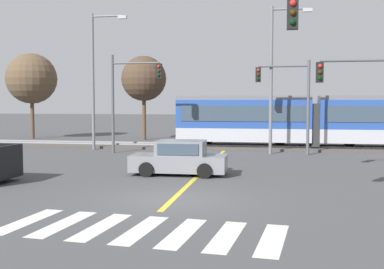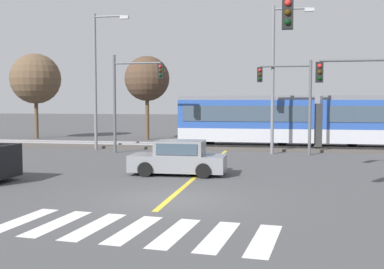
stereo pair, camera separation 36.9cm
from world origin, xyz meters
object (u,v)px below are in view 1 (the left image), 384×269
at_px(street_lamp_west, 96,73).
at_px(street_lamp_centre, 275,71).
at_px(bare_tree_far_west, 32,79).
at_px(light_rail_tram, 315,119).
at_px(traffic_light_near_right, 376,60).
at_px(traffic_light_far_right, 290,92).
at_px(traffic_light_far_left, 129,89).
at_px(sedan_crossing, 179,159).
at_px(bare_tree_west, 144,79).
at_px(traffic_light_mid_right, 378,92).

height_order(street_lamp_west, street_lamp_centre, street_lamp_west).
height_order(street_lamp_centre, bare_tree_far_west, street_lamp_centre).
bearing_deg(street_lamp_centre, light_rail_tram, 50.58).
bearing_deg(street_lamp_centre, bare_tree_far_west, 157.21).
height_order(light_rail_tram, traffic_light_near_right, traffic_light_near_right).
relative_size(traffic_light_far_right, bare_tree_far_west, 0.78).
bearing_deg(traffic_light_far_right, traffic_light_near_right, -82.79).
distance_m(traffic_light_near_right, street_lamp_west, 21.89).
height_order(traffic_light_near_right, traffic_light_far_left, traffic_light_near_right).
distance_m(sedan_crossing, street_lamp_centre, 11.01).
bearing_deg(bare_tree_west, traffic_light_near_right, -61.15).
bearing_deg(traffic_light_far_right, bare_tree_west, 141.25).
bearing_deg(traffic_light_mid_right, bare_tree_far_west, 146.57).
relative_size(traffic_light_mid_right, bare_tree_west, 0.79).
relative_size(sedan_crossing, traffic_light_far_left, 0.69).
height_order(light_rail_tram, traffic_light_far_left, traffic_light_far_left).
distance_m(traffic_light_far_left, street_lamp_west, 3.49).
relative_size(bare_tree_far_west, bare_tree_west, 1.05).
height_order(traffic_light_far_right, street_lamp_west, street_lamp_west).
distance_m(sedan_crossing, traffic_light_mid_right, 9.15).
bearing_deg(traffic_light_far_left, traffic_light_mid_right, -27.12).
distance_m(traffic_light_far_left, bare_tree_far_west, 15.32).
xyz_separation_m(light_rail_tram, sedan_crossing, (-6.75, -12.44, -1.35)).
relative_size(light_rail_tram, street_lamp_centre, 2.06).
distance_m(light_rail_tram, traffic_light_near_right, 19.00).
bearing_deg(traffic_light_mid_right, sedan_crossing, -171.28).
bearing_deg(bare_tree_west, traffic_light_far_right, -38.75).
xyz_separation_m(sedan_crossing, bare_tree_west, (-6.75, 18.45, 4.41)).
bearing_deg(bare_tree_far_west, traffic_light_far_right, -22.39).
relative_size(street_lamp_centre, bare_tree_west, 1.28).
bearing_deg(traffic_light_far_left, light_rail_tram, 20.24).
distance_m(sedan_crossing, bare_tree_far_west, 24.83).
distance_m(street_lamp_west, bare_tree_west, 8.59).
bearing_deg(bare_tree_far_west, bare_tree_west, 3.06).
relative_size(traffic_light_near_right, street_lamp_centre, 0.74).
bearing_deg(traffic_light_far_right, street_lamp_west, 176.04).
bearing_deg(street_lamp_west, light_rail_tram, 10.03).
bearing_deg(traffic_light_far_left, bare_tree_far_west, 140.35).
relative_size(traffic_light_far_left, bare_tree_far_west, 0.83).
distance_m(traffic_light_near_right, traffic_light_far_right, 15.57).
relative_size(sedan_crossing, bare_tree_west, 0.60).
height_order(light_rail_tram, bare_tree_west, bare_tree_west).
xyz_separation_m(traffic_light_far_left, traffic_light_mid_right, (13.39, -6.86, -0.31)).
bearing_deg(sedan_crossing, bare_tree_far_west, 132.82).
bearing_deg(bare_tree_west, light_rail_tram, -23.97).
height_order(sedan_crossing, traffic_light_far_right, traffic_light_far_right).
relative_size(light_rail_tram, traffic_light_mid_right, 3.35).
height_order(light_rail_tram, traffic_light_far_right, traffic_light_far_right).
xyz_separation_m(traffic_light_far_right, street_lamp_west, (-12.63, 0.87, 1.35)).
relative_size(traffic_light_far_right, bare_tree_west, 0.81).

